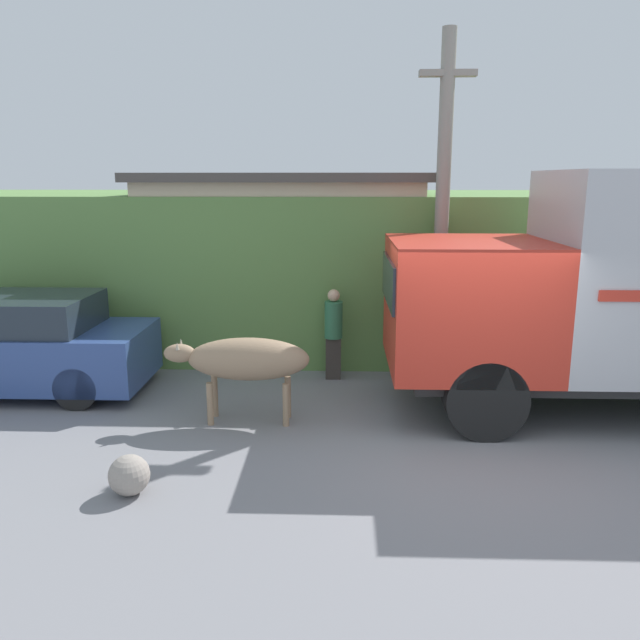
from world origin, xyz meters
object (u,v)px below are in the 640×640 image
pedestrian_on_hill (333,330)px  roadside_rock (129,475)px  brown_cow (245,360)px  utility_pole (442,206)px  parked_suv (14,346)px

pedestrian_on_hill → roadside_rock: (-2.17, -4.15, -0.64)m
brown_cow → utility_pole: bearing=41.6°
brown_cow → pedestrian_on_hill: size_ratio=1.31×
brown_cow → utility_pole: utility_pole is taller
brown_cow → parked_suv: size_ratio=0.48×
utility_pole → roadside_rock: size_ratio=12.63×
parked_suv → pedestrian_on_hill: size_ratio=2.74×
utility_pole → roadside_rock: 6.42m
utility_pole → pedestrian_on_hill: bearing=-176.1°
brown_cow → utility_pole: (2.98, 2.11, 2.05)m
brown_cow → roadside_rock: brown_cow is taller
parked_suv → roadside_rock: 4.46m
brown_cow → pedestrian_on_hill: 2.33m
utility_pole → roadside_rock: (-3.95, -4.27, -2.73)m
brown_cow → parked_suv: (-3.91, 1.15, -0.14)m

